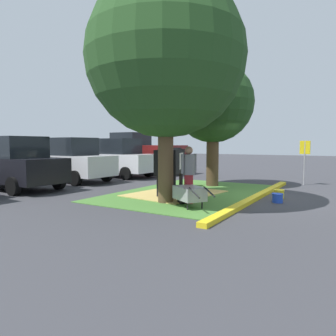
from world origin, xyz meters
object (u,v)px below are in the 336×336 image
Objects in this scene: cow_holstein at (171,161)px; calf_lying at (190,193)px; shade_tree_right at (213,103)px; parking_sign at (305,154)px; wheelbarrow at (189,194)px; sedan_red at (70,160)px; sedan_silver at (15,164)px; bucket_yellow at (279,194)px; person_handler at (189,173)px; bucket_blue at (277,198)px; pickup_truck_maroon at (142,154)px; shade_tree_left at (166,58)px; hatchback_white at (117,158)px.

calf_lying is (-0.88, -1.21, -0.90)m from cow_holstein.
shade_tree_right reaches higher than parking_sign.
wheelbarrow is 0.33× the size of sedan_red.
cow_holstein is at bearing -68.11° from sedan_silver.
parking_sign is 5.51× the size of bucket_yellow.
person_handler reaches higher than cow_holstein.
bucket_blue is (2.02, -1.90, -0.24)m from wheelbarrow.
pickup_truck_maroon is (7.20, 6.95, 0.21)m from person_handler.
pickup_truck_maroon is (7.68, 7.22, 0.73)m from wheelbarrow.
shade_tree_right is at bearing 126.46° from parking_sign.
shade_tree_right is 14.92× the size of bucket_yellow.
bucket_yellow is at bearing -47.41° from shade_tree_left.
pickup_truck_maroon reaches higher than calf_lying.
parking_sign is at bearing -65.58° from sedan_red.
hatchback_white is (4.13, 6.51, 0.75)m from calf_lying.
calf_lying is at bearing 156.80° from parking_sign.
parking_sign is at bearing -19.74° from person_handler.
shade_tree_left is 8.42m from hatchback_white.
sedan_silver reaches higher than cow_holstein.
sedan_silver is (-1.39, 6.86, 0.75)m from calf_lying.
pickup_truck_maroon is at bearing 44.00° from person_handler.
person_handler reaches higher than wheelbarrow.
hatchback_white is at bearing 74.82° from bucket_yellow.
bucket_blue is (1.76, -2.82, -4.04)m from shade_tree_left.
wheelbarrow is 0.33× the size of hatchback_white.
bucket_yellow is at bearing -75.96° from cow_holstein.
calf_lying is at bearing -122.42° from hatchback_white.
person_handler is at bearing -157.37° from calf_lying.
calf_lying is 3.99× the size of bucket_blue.
bucket_blue is at bearing -58.02° from shade_tree_left.
bucket_blue is (0.14, -3.60, -0.99)m from cow_holstein.
shade_tree_left is 19.11× the size of bucket_yellow.
pickup_truck_maroon is (6.68, 6.73, 0.88)m from calf_lying.
shade_tree_right is 1.68× the size of cow_holstein.
person_handler is 0.75m from wheelbarrow.
sedan_red is (1.96, 7.22, 0.08)m from person_handler.
bucket_blue is at bearing -171.24° from bucket_yellow.
person_handler is 6.66m from parking_sign.
bucket_blue is 9.46m from hatchback_white.
parking_sign is at bearing -16.36° from wheelbarrow.
sedan_silver is (-2.27, 5.65, -0.15)m from cow_holstein.
parking_sign reaches higher than bucket_yellow.
shade_tree_right is 5.45m from wheelbarrow.
pickup_truck_maroon is (3.29, 6.01, -2.28)m from shade_tree_right.
bucket_blue is at bearing -127.21° from shade_tree_right.
shade_tree_right reaches higher than bucket_yellow.
shade_tree_right is at bearing 52.79° from bucket_blue.
cow_holstein is at bearing 42.00° from wheelbarrow.
wheelbarrow is 4.45× the size of bucket_blue.
shade_tree_right reaches higher than calf_lying.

